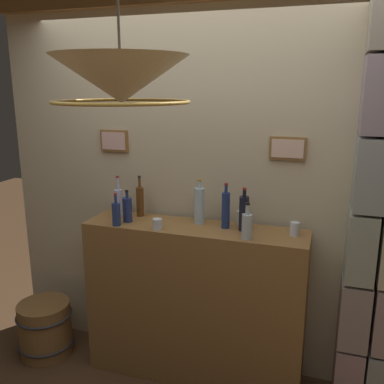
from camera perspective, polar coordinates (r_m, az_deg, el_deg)
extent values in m
cube|color=beige|center=(3.01, 1.88, 0.90)|extent=(3.12, 0.08, 2.70)
cube|color=olive|center=(3.17, -10.39, 6.81)|extent=(0.22, 0.03, 0.16)
cube|color=beige|center=(3.16, -10.53, 6.77)|extent=(0.19, 0.01, 0.13)
cube|color=olive|center=(2.80, 12.76, 5.76)|extent=(0.23, 0.03, 0.15)
cube|color=beige|center=(2.78, 12.73, 5.71)|extent=(0.20, 0.01, 0.12)
cube|color=gray|center=(3.21, 20.21, -21.31)|extent=(0.17, 0.37, 0.42)
cube|color=gray|center=(3.23, 23.78, -21.46)|extent=(0.18, 0.37, 0.42)
cube|color=gray|center=(2.99, 20.94, -14.34)|extent=(0.18, 0.37, 0.42)
cube|color=#98A08C|center=(2.81, 21.73, -6.36)|extent=(0.16, 0.37, 0.42)
cube|color=olive|center=(3.06, 0.31, -14.73)|extent=(1.51, 0.37, 1.13)
cylinder|color=navy|center=(2.88, -10.16, -2.97)|extent=(0.06, 0.06, 0.16)
cylinder|color=navy|center=(2.85, -10.25, -0.95)|extent=(0.02, 0.02, 0.06)
cylinder|color=maroon|center=(2.84, -10.28, -0.29)|extent=(0.02, 0.02, 0.01)
cylinder|color=#B7B8E1|center=(3.08, -9.85, -1.45)|extent=(0.06, 0.06, 0.19)
cylinder|color=#B7B8E1|center=(3.04, -9.97, 1.11)|extent=(0.02, 0.02, 0.09)
cylinder|color=maroon|center=(3.03, -10.00, 2.03)|extent=(0.02, 0.02, 0.01)
cylinder|color=black|center=(2.74, 6.99, -2.90)|extent=(0.06, 0.06, 0.23)
cylinder|color=black|center=(2.71, 7.08, -0.15)|extent=(0.02, 0.02, 0.04)
cylinder|color=maroon|center=(2.70, 7.09, 0.43)|extent=(0.03, 0.03, 0.01)
cylinder|color=brown|center=(3.05, -7.01, -1.30)|extent=(0.05, 0.05, 0.21)
cylinder|color=brown|center=(3.02, -7.09, 1.28)|extent=(0.02, 0.02, 0.07)
cylinder|color=black|center=(3.01, -7.11, 2.04)|extent=(0.02, 0.02, 0.01)
cylinder|color=navy|center=(2.94, -8.69, -2.38)|extent=(0.06, 0.06, 0.17)
cylinder|color=navy|center=(2.91, -8.77, -0.38)|extent=(0.02, 0.02, 0.04)
cylinder|color=black|center=(2.91, -8.78, 0.12)|extent=(0.02, 0.02, 0.01)
cylinder|color=navy|center=(2.78, 4.56, -2.49)|extent=(0.05, 0.05, 0.24)
cylinder|color=navy|center=(2.74, 4.62, 0.42)|extent=(0.02, 0.02, 0.05)
cylinder|color=maroon|center=(2.73, 4.63, 1.07)|extent=(0.02, 0.02, 0.01)
cylinder|color=silver|center=(2.61, 7.40, -4.66)|extent=(0.06, 0.06, 0.16)
cylinder|color=silver|center=(2.57, 7.48, -2.37)|extent=(0.02, 0.02, 0.06)
cylinder|color=black|center=(2.56, 7.50, -1.58)|extent=(0.03, 0.03, 0.01)
cylinder|color=silver|center=(2.86, 0.99, -1.88)|extent=(0.07, 0.07, 0.25)
cylinder|color=silver|center=(2.83, 1.01, 1.02)|extent=(0.02, 0.02, 0.05)
cylinder|color=#B7932D|center=(2.82, 1.01, 1.64)|extent=(0.03, 0.03, 0.01)
cylinder|color=silver|center=(2.78, -4.69, -4.33)|extent=(0.06, 0.06, 0.07)
cylinder|color=silver|center=(2.86, 6.69, -3.53)|extent=(0.06, 0.06, 0.10)
cylinder|color=silver|center=(2.73, 13.65, -4.86)|extent=(0.06, 0.06, 0.09)
cone|color=beige|center=(1.97, -9.57, 14.75)|extent=(0.62, 0.62, 0.21)
cylinder|color=black|center=(1.99, -9.87, 21.56)|extent=(0.01, 0.01, 0.26)
torus|color=#AD8433|center=(1.97, -9.45, 11.88)|extent=(0.62, 0.62, 0.02)
cylinder|color=olive|center=(3.64, -19.14, -16.92)|extent=(0.39, 0.39, 0.42)
torus|color=#333338|center=(3.58, -19.30, -15.30)|extent=(0.42, 0.42, 0.02)
torus|color=#333338|center=(3.70, -18.99, -18.48)|extent=(0.42, 0.42, 0.02)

